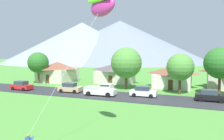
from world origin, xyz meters
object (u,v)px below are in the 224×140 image
at_px(parked_car_red_west_end, 22,86).
at_px(pickup_truck_white_west_side, 101,90).
at_px(tree_left_of_center, 180,67).
at_px(tree_near_right, 38,63).
at_px(house_rightmost, 115,73).
at_px(house_right_center, 58,71).
at_px(tree_right_of_center, 220,63).
at_px(kite_flyer_with_kite, 101,8).
at_px(parked_car_black_east_end, 210,96).
at_px(parked_car_white_mid_west, 143,92).
at_px(house_left_center, 173,76).
at_px(parked_car_tan_mid_east, 70,88).
at_px(tree_center, 126,63).

bearing_deg(parked_car_red_west_end, pickup_truck_white_west_side, 1.78).
height_order(tree_left_of_center, tree_near_right, tree_near_right).
relative_size(house_rightmost, pickup_truck_white_west_side, 1.71).
bearing_deg(house_right_center, tree_right_of_center, -8.93).
height_order(house_right_center, kite_flyer_with_kite, kite_flyer_with_kite).
bearing_deg(parked_car_black_east_end, house_right_center, 162.29).
relative_size(house_right_center, parked_car_white_mid_west, 2.01).
bearing_deg(house_left_center, parked_car_red_west_end, -151.45).
xyz_separation_m(house_rightmost, pickup_truck_white_west_side, (3.59, -15.77, -1.30)).
distance_m(parked_car_white_mid_west, parked_car_black_east_end, 9.89).
xyz_separation_m(house_right_center, kite_flyer_with_kite, (25.46, -29.53, 8.14)).
relative_size(parked_car_tan_mid_east, kite_flyer_with_kite, 0.36).
bearing_deg(house_rightmost, tree_near_right, -155.62).
bearing_deg(tree_right_of_center, tree_left_of_center, -172.32).
bearing_deg(parked_car_white_mid_west, pickup_truck_white_west_side, -165.12).
height_order(tree_left_of_center, parked_car_black_east_end, tree_left_of_center).
xyz_separation_m(tree_center, tree_near_right, (-21.64, 0.49, -0.35)).
xyz_separation_m(house_left_center, house_rightmost, (-13.46, 1.97, 0.09)).
bearing_deg(house_left_center, pickup_truck_white_west_side, -125.58).
bearing_deg(parked_car_tan_mid_east, parked_car_red_west_end, -172.58).
xyz_separation_m(tree_center, parked_car_red_west_end, (-18.17, -8.41, -4.31)).
bearing_deg(tree_right_of_center, tree_near_right, 178.53).
bearing_deg(parked_car_white_mid_west, tree_right_of_center, 26.22).
xyz_separation_m(tree_right_of_center, parked_car_red_west_end, (-34.53, -7.92, -4.56)).
bearing_deg(tree_left_of_center, tree_near_right, 176.73).
bearing_deg(tree_near_right, parked_car_black_east_end, -9.83).
bearing_deg(pickup_truck_white_west_side, tree_near_right, 157.15).
distance_m(tree_left_of_center, tree_center, 10.24).
relative_size(house_rightmost, parked_car_red_west_end, 2.12).
bearing_deg(tree_left_of_center, parked_car_white_mid_west, -137.48).
bearing_deg(house_left_center, parked_car_black_east_end, -60.42).
bearing_deg(tree_center, tree_left_of_center, -7.46).
distance_m(tree_left_of_center, kite_flyer_with_kite, 24.19).
xyz_separation_m(tree_left_of_center, tree_right_of_center, (6.21, 0.84, 0.76)).
bearing_deg(parked_car_red_west_end, tree_center, 24.83).
height_order(house_right_center, parked_car_tan_mid_east, house_right_center).
relative_size(parked_car_tan_mid_east, pickup_truck_white_west_side, 0.81).
bearing_deg(parked_car_red_west_end, kite_flyer_with_kite, -33.62).
height_order(house_rightmost, tree_near_right, tree_near_right).
bearing_deg(parked_car_black_east_end, parked_car_tan_mid_east, -176.80).
height_order(house_right_center, parked_car_black_east_end, house_right_center).
distance_m(tree_right_of_center, parked_car_tan_mid_east, 25.86).
xyz_separation_m(tree_left_of_center, parked_car_white_mid_west, (-5.24, -4.80, -3.81)).
height_order(house_left_center, tree_near_right, tree_near_right).
bearing_deg(tree_left_of_center, parked_car_black_east_end, -44.07).
xyz_separation_m(house_left_center, tree_center, (-8.13, -5.90, 2.91)).
bearing_deg(kite_flyer_with_kite, parked_car_red_west_end, 146.38).
xyz_separation_m(house_left_center, tree_left_of_center, (2.01, -7.23, 2.41)).
height_order(tree_near_right, parked_car_tan_mid_east, tree_near_right).
height_order(house_left_center, parked_car_red_west_end, house_left_center).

